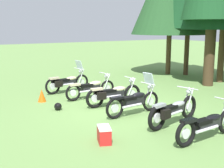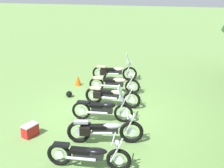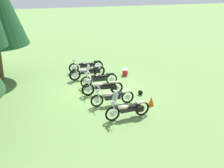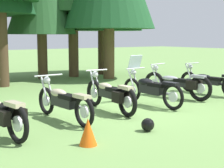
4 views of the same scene
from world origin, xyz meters
The scene contains 10 objects.
ground_plane centered at (0.00, 0.00, 0.00)m, with size 80.00×80.00×0.00m, color #6B934C.
motorcycle_0 centered at (-3.63, -0.49, 0.47)m, with size 0.77×2.20×1.37m.
motorcycle_1 centered at (-2.05, -0.14, 0.44)m, with size 0.74×2.28×0.99m.
motorcycle_2 centered at (-0.63, 0.00, 0.44)m, with size 0.64×2.29×1.01m.
motorcycle_3 centered at (0.71, -0.02, 0.48)m, with size 0.70×2.22×1.35m.
motorcycle_4 centered at (2.15, 0.35, 0.45)m, with size 0.87×2.36×1.03m.
motorcycle_5 centered at (3.51, 0.26, 0.43)m, with size 0.65×2.34×1.00m.
picnic_cooler centered at (2.23, -2.10, 0.21)m, with size 0.60×0.48×0.41m.
traffic_cone centered at (-2.59, -2.03, 0.24)m, with size 0.32×0.32×0.48m, color #EA590F.
dropped_helmet centered at (-1.14, -1.96, 0.13)m, with size 0.27×0.27×0.27m, color black.
Camera 2 is at (10.09, 2.26, 5.00)m, focal length 47.87 mm.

